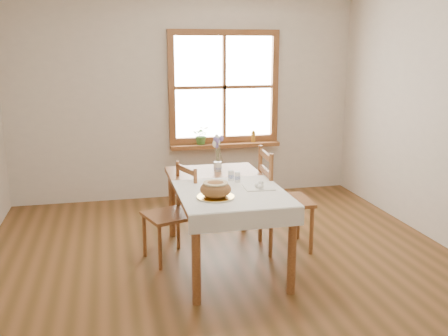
% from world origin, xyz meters
% --- Properties ---
extents(ground, '(5.00, 5.00, 0.00)m').
position_xyz_m(ground, '(0.00, 0.00, 0.00)').
color(ground, brown).
rests_on(ground, ground).
extents(room_walls, '(4.60, 5.10, 2.65)m').
position_xyz_m(room_walls, '(0.00, 0.00, 1.71)').
color(room_walls, beige).
rests_on(room_walls, ground).
extents(window, '(1.46, 0.08, 1.46)m').
position_xyz_m(window, '(0.50, 2.47, 1.45)').
color(window, '#935A2D').
rests_on(window, ground).
extents(window_sill, '(1.46, 0.20, 0.05)m').
position_xyz_m(window_sill, '(0.50, 2.40, 0.69)').
color(window_sill, '#935A2D').
rests_on(window_sill, ground).
extents(dining_table, '(0.90, 1.60, 0.75)m').
position_xyz_m(dining_table, '(0.00, 0.30, 0.66)').
color(dining_table, '#935A2D').
rests_on(dining_table, ground).
extents(table_linen, '(0.91, 0.99, 0.01)m').
position_xyz_m(table_linen, '(0.00, -0.00, 0.76)').
color(table_linen, white).
rests_on(table_linen, dining_table).
extents(chair_left, '(0.55, 0.54, 0.90)m').
position_xyz_m(chair_left, '(-0.49, 0.46, 0.45)').
color(chair_left, '#935A2D').
rests_on(chair_left, ground).
extents(chair_right, '(0.52, 0.50, 1.01)m').
position_xyz_m(chair_right, '(0.67, 0.48, 0.51)').
color(chair_right, '#935A2D').
rests_on(chair_right, ground).
extents(bread_plate, '(0.32, 0.32, 0.02)m').
position_xyz_m(bread_plate, '(-0.17, -0.14, 0.77)').
color(bread_plate, silver).
rests_on(bread_plate, table_linen).
extents(bread_loaf, '(0.26, 0.26, 0.14)m').
position_xyz_m(bread_loaf, '(-0.17, -0.14, 0.85)').
color(bread_loaf, olive).
rests_on(bread_loaf, bread_plate).
extents(egg_napkin, '(0.26, 0.23, 0.01)m').
position_xyz_m(egg_napkin, '(0.26, 0.07, 0.77)').
color(egg_napkin, white).
rests_on(egg_napkin, table_linen).
extents(eggs, '(0.20, 0.18, 0.04)m').
position_xyz_m(eggs, '(0.26, 0.07, 0.79)').
color(eggs, white).
rests_on(eggs, egg_napkin).
extents(salt_shaker, '(0.06, 0.06, 0.10)m').
position_xyz_m(salt_shaker, '(0.13, 0.30, 0.81)').
color(salt_shaker, silver).
rests_on(salt_shaker, table_linen).
extents(pepper_shaker, '(0.07, 0.07, 0.11)m').
position_xyz_m(pepper_shaker, '(0.08, 0.36, 0.81)').
color(pepper_shaker, silver).
rests_on(pepper_shaker, table_linen).
extents(flower_vase, '(0.10, 0.10, 0.09)m').
position_xyz_m(flower_vase, '(0.04, 0.77, 0.79)').
color(flower_vase, silver).
rests_on(flower_vase, dining_table).
extents(lavender_bouquet, '(0.14, 0.14, 0.27)m').
position_xyz_m(lavender_bouquet, '(0.04, 0.77, 0.97)').
color(lavender_bouquet, '#715EA7').
rests_on(lavender_bouquet, flower_vase).
extents(potted_plant, '(0.26, 0.28, 0.19)m').
position_xyz_m(potted_plant, '(0.18, 2.40, 0.81)').
color(potted_plant, '#3E6F2C').
rests_on(potted_plant, window_sill).
extents(amber_bottle, '(0.07, 0.07, 0.16)m').
position_xyz_m(amber_bottle, '(0.89, 2.40, 0.79)').
color(amber_bottle, '#B27620').
rests_on(amber_bottle, window_sill).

